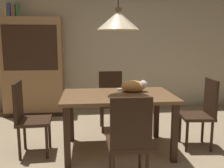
% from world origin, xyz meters
% --- Properties ---
extents(back_wall, '(6.40, 0.10, 2.90)m').
position_xyz_m(back_wall, '(0.00, 2.65, 1.45)').
color(back_wall, beige).
rests_on(back_wall, ground).
extents(dining_table, '(1.40, 0.90, 0.75)m').
position_xyz_m(dining_table, '(0.09, 0.49, 0.65)').
color(dining_table, brown).
rests_on(dining_table, ground).
extents(chair_near_front, '(0.40, 0.40, 0.93)m').
position_xyz_m(chair_near_front, '(0.09, -0.38, 0.51)').
color(chair_near_front, '#382316').
rests_on(chair_near_front, ground).
extents(chair_left_side, '(0.42, 0.42, 0.93)m').
position_xyz_m(chair_left_side, '(-1.04, 0.49, 0.51)').
color(chair_left_side, '#382316').
rests_on(chair_left_side, ground).
extents(chair_far_back, '(0.41, 0.41, 0.93)m').
position_xyz_m(chair_far_back, '(0.09, 1.37, 0.51)').
color(chair_far_back, '#382316').
rests_on(chair_far_back, ground).
extents(chair_right_side, '(0.43, 0.43, 0.93)m').
position_xyz_m(chair_right_side, '(1.22, 0.49, 0.51)').
color(chair_right_side, '#382316').
rests_on(chair_right_side, ground).
extents(cat_sleeping, '(0.39, 0.26, 0.16)m').
position_xyz_m(cat_sleeping, '(0.33, 0.63, 0.83)').
color(cat_sleeping, '#E59951').
rests_on(cat_sleeping, dining_table).
extents(pendant_lamp, '(0.52, 0.52, 1.30)m').
position_xyz_m(pendant_lamp, '(0.09, 0.49, 1.66)').
color(pendant_lamp, beige).
extents(hutch_bookcase, '(1.12, 0.45, 1.85)m').
position_xyz_m(hutch_bookcase, '(-1.31, 2.32, 0.89)').
color(hutch_bookcase, '#A87A4C').
rests_on(hutch_bookcase, ground).
extents(book_yellow_short, '(0.04, 0.20, 0.18)m').
position_xyz_m(book_yellow_short, '(-1.74, 2.32, 1.94)').
color(book_yellow_short, gold).
rests_on(book_yellow_short, hutch_bookcase).
extents(book_blue_wide, '(0.06, 0.24, 0.24)m').
position_xyz_m(book_blue_wide, '(-1.67, 2.32, 1.97)').
color(book_blue_wide, '#384C93').
rests_on(book_blue_wide, hutch_bookcase).
extents(book_brown_thick, '(0.06, 0.24, 0.22)m').
position_xyz_m(book_brown_thick, '(-1.60, 2.32, 1.96)').
color(book_brown_thick, brown).
rests_on(book_brown_thick, hutch_bookcase).
extents(book_green_slim, '(0.03, 0.20, 0.26)m').
position_xyz_m(book_green_slim, '(-1.54, 2.32, 1.98)').
color(book_green_slim, '#427A4C').
rests_on(book_green_slim, hutch_bookcase).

